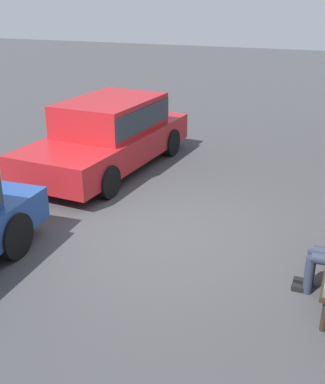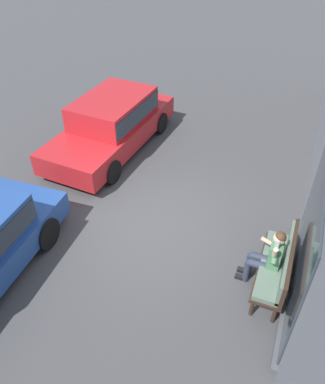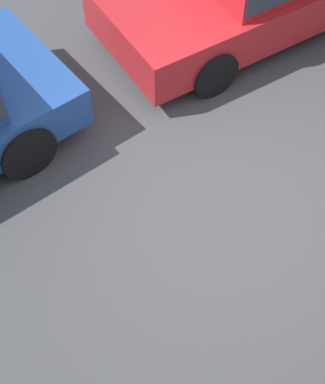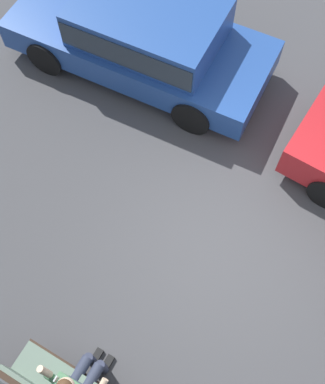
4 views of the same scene
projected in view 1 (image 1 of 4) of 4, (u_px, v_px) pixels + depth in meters
The scene contains 2 objects.
ground_plane at pixel (163, 234), 7.79m from camera, with size 60.00×60.00×0.00m, color #424244.
parked_car_near at pixel (109, 131), 10.52m from camera, with size 4.76×2.14×1.52m.
Camera 1 is at (6.44, 2.60, 3.59)m, focal length 45.00 mm.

